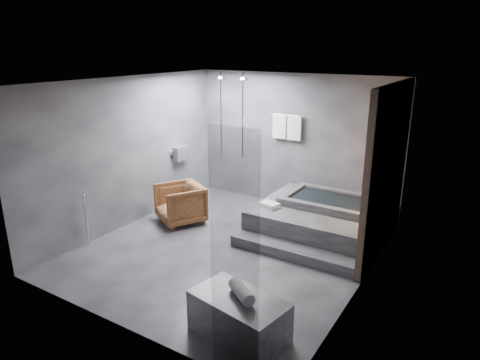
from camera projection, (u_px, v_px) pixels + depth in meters
The scene contains 7 objects.
room at pixel (258, 150), 6.81m from camera, with size 5.00×5.04×2.82m.
tub_deck at pixel (320, 219), 7.91m from camera, with size 2.20×2.00×0.50m, color #323234.
tub_step at pixel (293, 252), 7.00m from camera, with size 2.20×0.36×0.18m, color #323234.
concrete_bench at pixel (239, 317), 5.06m from camera, with size 1.14×0.63×0.51m, color #363639.
driftwood_chair at pixel (180, 204), 8.31m from camera, with size 0.81×0.84×0.76m, color #412110.
rolled_towel at pixel (242, 292), 4.96m from camera, with size 0.16×0.16×0.43m, color white.
deck_towel at pixel (270, 205), 7.80m from camera, with size 0.32×0.23×0.08m, color silver.
Camera 1 is at (3.64, -5.56, 3.33)m, focal length 32.00 mm.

